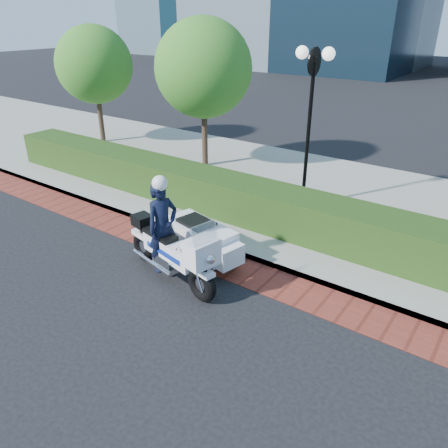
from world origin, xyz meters
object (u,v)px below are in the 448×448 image
Objects in this scene: tree_a at (94,65)px; lamppost at (311,105)px; police_motorcycle at (182,239)px; tree_b at (203,69)px.

lamppost is at bearing -7.41° from tree_a.
lamppost is 10.09m from tree_a.
police_motorcycle is (-0.65, -4.40, -2.19)m from lamppost.
lamppost is 0.92× the size of tree_a.
tree_b is 1.77× the size of police_motorcycle.
police_motorcycle is (9.35, -5.70, -2.45)m from tree_a.
lamppost is at bearing -16.11° from tree_b.
tree_b is at bearing 136.30° from police_motorcycle.
tree_b reaches higher than police_motorcycle.
tree_a is 0.94× the size of tree_b.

